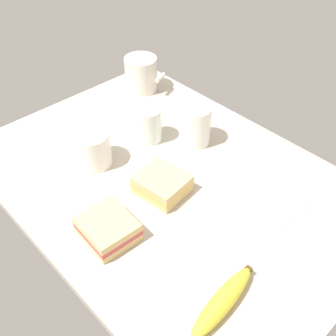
{
  "coord_description": "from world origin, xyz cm",
  "views": [
    {
      "loc": [
        -49.57,
        46.55,
        66.29
      ],
      "look_at": [
        0.0,
        0.0,
        5.0
      ],
      "focal_mm": 43.17,
      "sensor_mm": 36.0,
      "label": 1
    }
  ],
  "objects_px": {
    "coffee_mug_milky": "(141,74)",
    "banana": "(223,301)",
    "glass_of_milk": "(149,125)",
    "paper_napkin": "(271,202)",
    "sandwich_main": "(108,229)",
    "coffee_mug_spare": "(92,148)",
    "sandwich_side": "(162,184)",
    "coffee_mug_black": "(195,125)"
  },
  "relations": [
    {
      "from": "banana",
      "to": "paper_napkin",
      "type": "relative_size",
      "value": 1.35
    },
    {
      "from": "sandwich_main",
      "to": "coffee_mug_black",
      "type": "bearing_deg",
      "value": -74.66
    },
    {
      "from": "banana",
      "to": "coffee_mug_milky",
      "type": "bearing_deg",
      "value": -29.69
    },
    {
      "from": "coffee_mug_milky",
      "to": "sandwich_side",
      "type": "relative_size",
      "value": 1.06
    },
    {
      "from": "sandwich_side",
      "to": "glass_of_milk",
      "type": "bearing_deg",
      "value": -32.65
    },
    {
      "from": "coffee_mug_spare",
      "to": "banana",
      "type": "distance_m",
      "value": 0.47
    },
    {
      "from": "sandwich_main",
      "to": "paper_napkin",
      "type": "relative_size",
      "value": 0.85
    },
    {
      "from": "sandwich_side",
      "to": "paper_napkin",
      "type": "distance_m",
      "value": 0.24
    },
    {
      "from": "coffee_mug_milky",
      "to": "paper_napkin",
      "type": "height_order",
      "value": "coffee_mug_milky"
    },
    {
      "from": "coffee_mug_milky",
      "to": "sandwich_main",
      "type": "height_order",
      "value": "coffee_mug_milky"
    },
    {
      "from": "glass_of_milk",
      "to": "coffee_mug_spare",
      "type": "bearing_deg",
      "value": 82.41
    },
    {
      "from": "sandwich_side",
      "to": "banana",
      "type": "height_order",
      "value": "sandwich_side"
    },
    {
      "from": "coffee_mug_milky",
      "to": "paper_napkin",
      "type": "xyz_separation_m",
      "value": [
        -0.55,
        0.1,
        -0.05
      ]
    },
    {
      "from": "sandwich_side",
      "to": "paper_napkin",
      "type": "relative_size",
      "value": 0.89
    },
    {
      "from": "sandwich_side",
      "to": "paper_napkin",
      "type": "height_order",
      "value": "sandwich_side"
    },
    {
      "from": "sandwich_main",
      "to": "paper_napkin",
      "type": "xyz_separation_m",
      "value": [
        -0.17,
        -0.31,
        -0.02
      ]
    },
    {
      "from": "sandwich_side",
      "to": "banana",
      "type": "bearing_deg",
      "value": 157.54
    },
    {
      "from": "coffee_mug_black",
      "to": "paper_napkin",
      "type": "bearing_deg",
      "value": 172.89
    },
    {
      "from": "glass_of_milk",
      "to": "paper_napkin",
      "type": "bearing_deg",
      "value": -172.78
    },
    {
      "from": "coffee_mug_spare",
      "to": "banana",
      "type": "bearing_deg",
      "value": 172.46
    },
    {
      "from": "coffee_mug_black",
      "to": "glass_of_milk",
      "type": "height_order",
      "value": "coffee_mug_black"
    },
    {
      "from": "sandwich_main",
      "to": "coffee_mug_spare",
      "type": "bearing_deg",
      "value": -28.19
    },
    {
      "from": "sandwich_side",
      "to": "coffee_mug_spare",
      "type": "bearing_deg",
      "value": 16.08
    },
    {
      "from": "glass_of_milk",
      "to": "paper_napkin",
      "type": "relative_size",
      "value": 0.71
    },
    {
      "from": "sandwich_main",
      "to": "sandwich_side",
      "type": "height_order",
      "value": "same"
    },
    {
      "from": "coffee_mug_milky",
      "to": "paper_napkin",
      "type": "relative_size",
      "value": 0.94
    },
    {
      "from": "sandwich_side",
      "to": "coffee_mug_milky",
      "type": "bearing_deg",
      "value": -34.59
    },
    {
      "from": "sandwich_side",
      "to": "banana",
      "type": "distance_m",
      "value": 0.3
    },
    {
      "from": "coffee_mug_spare",
      "to": "sandwich_main",
      "type": "height_order",
      "value": "coffee_mug_spare"
    },
    {
      "from": "coffee_mug_black",
      "to": "banana",
      "type": "height_order",
      "value": "coffee_mug_black"
    },
    {
      "from": "sandwich_main",
      "to": "banana",
      "type": "bearing_deg",
      "value": -169.43
    },
    {
      "from": "coffee_mug_milky",
      "to": "coffee_mug_spare",
      "type": "relative_size",
      "value": 1.09
    },
    {
      "from": "coffee_mug_black",
      "to": "sandwich_main",
      "type": "relative_size",
      "value": 0.94
    },
    {
      "from": "coffee_mug_milky",
      "to": "coffee_mug_black",
      "type": "bearing_deg",
      "value": 166.61
    },
    {
      "from": "coffee_mug_spare",
      "to": "glass_of_milk",
      "type": "xyz_separation_m",
      "value": [
        -0.02,
        -0.16,
        -0.0
      ]
    },
    {
      "from": "sandwich_side",
      "to": "banana",
      "type": "xyz_separation_m",
      "value": [
        -0.28,
        0.11,
        -0.0
      ]
    },
    {
      "from": "sandwich_main",
      "to": "glass_of_milk",
      "type": "distance_m",
      "value": 0.32
    },
    {
      "from": "coffee_mug_black",
      "to": "sandwich_main",
      "type": "xyz_separation_m",
      "value": [
        -0.09,
        0.34,
        -0.03
      ]
    },
    {
      "from": "coffee_mug_milky",
      "to": "sandwich_side",
      "type": "xyz_separation_m",
      "value": [
        -0.36,
        0.25,
        -0.03
      ]
    },
    {
      "from": "coffee_mug_milky",
      "to": "banana",
      "type": "relative_size",
      "value": 0.7
    },
    {
      "from": "glass_of_milk",
      "to": "banana",
      "type": "height_order",
      "value": "glass_of_milk"
    },
    {
      "from": "glass_of_milk",
      "to": "coffee_mug_black",
      "type": "bearing_deg",
      "value": -138.7
    }
  ]
}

